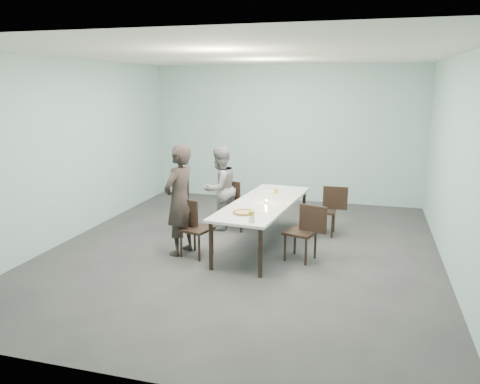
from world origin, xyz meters
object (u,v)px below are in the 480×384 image
(side_plate, at_px, (260,212))
(beer_glass, at_px, (251,217))
(water_tumbler, at_px, (252,219))
(chair_far_right, at_px, (328,207))
(diner_near, at_px, (180,200))
(pizza, at_px, (244,213))
(chair_near_left, at_px, (192,224))
(diner_far, at_px, (220,188))
(amber_tumbler, at_px, (276,191))
(chair_far_left, at_px, (235,201))
(table, at_px, (264,205))
(tealight, at_px, (266,202))
(chair_near_right, at_px, (306,229))

(side_plate, xyz_separation_m, beer_glass, (0.00, -0.52, 0.07))
(water_tumbler, bearing_deg, chair_far_right, 67.47)
(diner_near, relative_size, side_plate, 9.49)
(pizza, bearing_deg, diner_near, 173.44)
(side_plate, bearing_deg, chair_near_left, -176.95)
(chair_near_left, bearing_deg, diner_far, 106.59)
(amber_tumbler, bearing_deg, diner_near, -134.06)
(diner_near, bearing_deg, chair_far_left, 178.58)
(diner_near, bearing_deg, water_tumbler, 83.65)
(table, height_order, side_plate, side_plate)
(chair_near_left, distance_m, tealight, 1.21)
(chair_near_left, bearing_deg, chair_far_right, 55.51)
(chair_far_right, bearing_deg, amber_tumbler, 17.91)
(side_plate, xyz_separation_m, water_tumbler, (0.01, -0.54, 0.04))
(chair_far_left, xyz_separation_m, chair_near_right, (1.46, -1.29, 0.00))
(diner_near, relative_size, water_tumbler, 18.98)
(chair_near_left, height_order, chair_far_left, same)
(chair_far_left, xyz_separation_m, diner_near, (-0.45, -1.50, 0.35))
(chair_near_left, distance_m, water_tumbler, 1.20)
(pizza, height_order, beer_glass, beer_glass)
(chair_far_left, distance_m, chair_near_right, 1.95)
(diner_near, height_order, amber_tumbler, diner_near)
(chair_near_left, height_order, beer_glass, beer_glass)
(chair_near_right, height_order, diner_far, diner_far)
(chair_near_left, xyz_separation_m, tealight, (1.02, 0.59, 0.27))
(diner_far, xyz_separation_m, tealight, (1.03, -0.81, 0.02))
(amber_tumbler, bearing_deg, chair_near_left, -128.66)
(chair_near_left, bearing_deg, amber_tumbler, 67.40)
(diner_near, relative_size, beer_glass, 11.39)
(table, distance_m, beer_glass, 1.15)
(chair_far_right, xyz_separation_m, diner_near, (-2.12, -1.56, 0.35))
(table, bearing_deg, pizza, -98.56)
(diner_near, bearing_deg, chair_near_right, 111.44)
(chair_near_left, height_order, diner_near, diner_near)
(side_plate, bearing_deg, water_tumbler, -88.42)
(diner_near, relative_size, tealight, 30.51)
(table, distance_m, chair_far_left, 1.12)
(table, height_order, chair_near_left, chair_near_left)
(diner_near, xyz_separation_m, side_plate, (1.25, 0.04, -0.10))
(chair_far_left, distance_m, side_plate, 1.69)
(chair_far_right, distance_m, diner_far, 1.95)
(chair_near_left, xyz_separation_m, water_tumbler, (1.06, -0.48, 0.29))
(diner_far, height_order, tealight, diner_far)
(chair_near_left, distance_m, beer_glass, 1.19)
(table, distance_m, chair_near_right, 0.89)
(chair_near_left, xyz_separation_m, diner_far, (-0.01, 1.40, 0.25))
(diner_near, bearing_deg, amber_tumbler, 151.12)
(chair_near_right, height_order, chair_far_right, same)
(chair_near_right, xyz_separation_m, amber_tumbler, (-0.67, 1.07, 0.29))
(chair_far_left, bearing_deg, amber_tumbler, 5.05)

